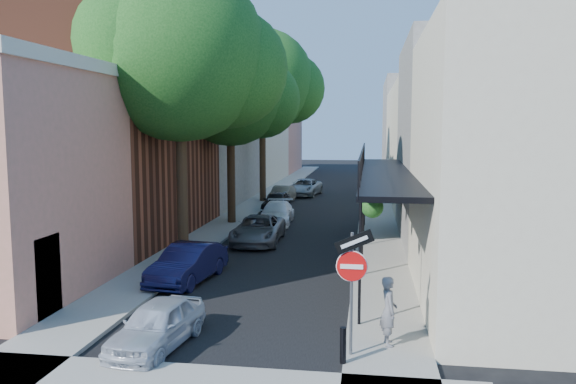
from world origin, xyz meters
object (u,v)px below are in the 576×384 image
(sign_post, at_px, (352,271))
(pedestrian, at_px, (389,311))
(bollard, at_px, (343,345))
(parked_car_f, at_px, (282,194))
(oak_near, at_px, (192,58))
(oak_mid, at_px, (238,92))
(parked_car_c, at_px, (258,230))
(parked_car_g, at_px, (304,187))
(parked_car_b, at_px, (188,264))
(parked_car_a, at_px, (157,325))
(oak_far, at_px, (269,83))
(parked_car_d, at_px, (276,213))
(parked_car_e, at_px, (277,201))

(sign_post, height_order, pedestrian, sign_post)
(bollard, distance_m, parked_car_f, 27.03)
(oak_near, relative_size, oak_mid, 1.12)
(parked_car_c, relative_size, pedestrian, 2.71)
(parked_car_g, bearing_deg, parked_car_f, -96.21)
(oak_near, relative_size, parked_car_b, 2.94)
(parked_car_a, distance_m, parked_car_c, 12.25)
(parked_car_c, bearing_deg, parked_car_b, -100.61)
(parked_car_a, distance_m, pedestrian, 5.45)
(oak_near, height_order, parked_car_c, oak_near)
(parked_car_g, height_order, pedestrian, pedestrian)
(oak_far, relative_size, parked_car_a, 3.63)
(oak_near, distance_m, oak_far, 17.01)
(sign_post, distance_m, parked_car_g, 30.74)
(bollard, xyz_separation_m, pedestrian, (1.00, 1.20, 0.42))
(sign_post, distance_m, bollard, 1.60)
(oak_mid, xyz_separation_m, parked_car_b, (0.93, -11.61, -6.42))
(parked_car_a, height_order, parked_car_f, parked_car_f)
(parked_car_f, distance_m, parked_car_g, 4.49)
(parked_car_d, bearing_deg, oak_near, -106.14)
(parked_car_a, bearing_deg, parked_car_e, 98.76)
(bollard, height_order, parked_car_g, parked_car_g)
(parked_car_f, xyz_separation_m, pedestrian, (6.44, -25.27, 0.35))
(parked_car_b, xyz_separation_m, parked_car_f, (0.04, 20.36, -0.06))
(sign_post, bearing_deg, bollard, -108.56)
(parked_car_b, bearing_deg, parked_car_c, 88.61)
(parked_car_d, bearing_deg, pedestrian, -74.45)
(parked_car_f, bearing_deg, parked_car_b, -84.83)
(parked_car_b, bearing_deg, bollard, -40.28)
(oak_mid, distance_m, parked_car_g, 14.74)
(parked_car_e, height_order, parked_car_f, parked_car_e)
(parked_car_d, xyz_separation_m, parked_car_g, (0.00, 13.01, 0.04))
(parked_car_b, height_order, pedestrian, pedestrian)
(oak_mid, relative_size, parked_car_g, 2.22)
(bollard, xyz_separation_m, oak_near, (-6.37, 9.76, 7.36))
(parked_car_e, relative_size, parked_car_g, 0.79)
(oak_near, distance_m, parked_car_b, 8.15)
(oak_near, bearing_deg, oak_mid, 90.37)
(oak_mid, bearing_deg, pedestrian, -65.82)
(sign_post, relative_size, oak_far, 0.25)
(bollard, distance_m, parked_car_g, 31.15)
(parked_car_a, bearing_deg, parked_car_d, 96.74)
(sign_post, distance_m, parked_car_c, 13.21)
(oak_near, distance_m, pedestrian, 13.25)
(pedestrian, bearing_deg, bollard, 130.52)
(bollard, xyz_separation_m, parked_car_a, (-4.40, 0.54, 0.04))
(parked_car_d, distance_m, pedestrian, 17.48)
(oak_near, relative_size, parked_car_g, 2.49)
(parked_car_b, relative_size, parked_car_e, 1.07)
(parked_car_e, bearing_deg, parked_car_g, 86.36)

